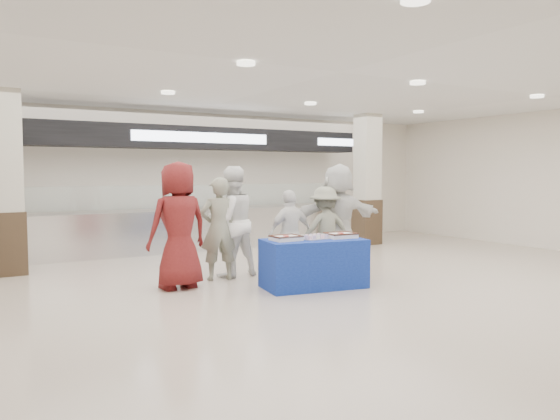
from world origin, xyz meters
TOP-DOWN VIEW (x-y plane):
  - ground at (0.00, 0.00)m, footprint 14.00×14.00m
  - serving_line at (0.00, 5.40)m, footprint 8.70×0.85m
  - column_left at (-4.00, 4.20)m, footprint 0.55×0.55m
  - column_right at (4.00, 4.20)m, footprint 0.55×0.55m
  - display_table at (-0.03, 0.60)m, footprint 1.66×1.02m
  - sheet_cake_left at (-0.48, 0.69)m, footprint 0.43×0.33m
  - sheet_cake_right at (0.44, 0.54)m, footprint 0.48×0.39m
  - cupcake_tray at (-0.01, 0.61)m, footprint 0.48×0.39m
  - civilian_maroon at (-1.85, 1.59)m, footprint 1.01×0.72m
  - soldier_a at (-1.05, 1.89)m, footprint 0.68×0.51m
  - chef_tall at (-0.74, 2.06)m, footprint 0.96×0.77m
  - chef_short at (0.10, 1.50)m, footprint 0.89×0.42m
  - soldier_b at (0.83, 1.51)m, footprint 1.06×0.70m
  - civilian_white at (1.16, 1.60)m, footprint 1.87×0.93m

SIDE VIEW (x-z plane):
  - ground at x=0.00m, z-range 0.00..0.00m
  - display_table at x=-0.03m, z-range 0.00..0.75m
  - chef_short at x=0.10m, z-range 0.00..1.49m
  - soldier_b at x=0.83m, z-range 0.00..1.53m
  - cupcake_tray at x=-0.01m, z-range 0.75..0.82m
  - sheet_cake_left at x=-0.48m, z-range 0.75..0.84m
  - sheet_cake_right at x=0.44m, z-range 0.75..0.84m
  - soldier_a at x=-1.05m, z-range 0.00..1.70m
  - chef_tall at x=-0.74m, z-range 0.00..1.88m
  - civilian_white at x=1.16m, z-range 0.00..1.94m
  - civilian_maroon at x=-1.85m, z-range 0.00..1.95m
  - serving_line at x=0.00m, z-range -0.24..2.56m
  - column_left at x=-4.00m, z-range -0.07..3.13m
  - column_right at x=4.00m, z-range -0.07..3.13m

